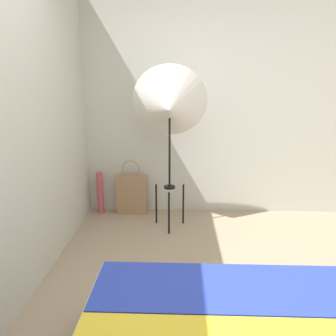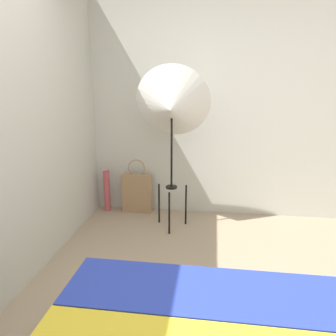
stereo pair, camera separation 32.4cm
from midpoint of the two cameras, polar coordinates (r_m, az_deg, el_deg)
wall_back at (r=3.84m, az=2.64°, el=11.03°), size 8.00×0.05×2.60m
wall_side_left at (r=2.89m, az=-24.71°, el=8.30°), size 0.05×8.00×2.60m
photo_umbrella at (r=3.34m, az=-2.54°, el=10.68°), size 0.78×0.47×1.73m
tote_bag at (r=3.99m, az=-8.70°, el=-4.47°), size 0.36×0.11×0.66m
paper_roll at (r=4.06m, az=-13.98°, el=-4.28°), size 0.07×0.07×0.51m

